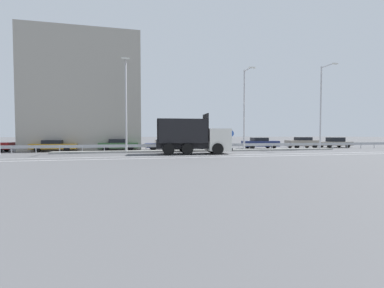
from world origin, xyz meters
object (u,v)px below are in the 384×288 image
at_px(parked_car_5, 260,143).
at_px(median_road_sign, 231,140).
at_px(street_lamp_1, 126,103).
at_px(parked_car_2, 118,145).
at_px(parked_car_6, 302,143).
at_px(street_lamp_2, 245,106).
at_px(parked_car_7, 335,143).
at_px(parked_car_4, 212,143).
at_px(dump_truck, 202,140).
at_px(parked_car_1, 55,145).
at_px(street_lamp_3, 322,104).
at_px(parked_car_3, 165,144).

bearing_deg(parked_car_5, median_road_sign, -51.55).
relative_size(median_road_sign, street_lamp_1, 0.26).
bearing_deg(parked_car_2, street_lamp_1, 13.36).
xyz_separation_m(parked_car_2, parked_car_6, (23.32, -0.22, 0.07)).
xyz_separation_m(street_lamp_2, parked_car_2, (-13.78, 3.30, -4.28)).
bearing_deg(parked_car_7, median_road_sign, 106.14).
bearing_deg(parked_car_4, dump_truck, -19.97).
relative_size(dump_truck, parked_car_1, 1.51).
bearing_deg(parked_car_5, parked_car_4, -86.25).
relative_size(parked_car_6, parked_car_7, 0.92).
relative_size(median_road_sign, parked_car_1, 0.50).
relative_size(dump_truck, street_lamp_3, 0.72).
xyz_separation_m(street_lamp_2, parked_car_3, (-8.51, 3.63, -4.33)).
xyz_separation_m(street_lamp_1, parked_car_3, (4.27, 3.91, -4.35)).
bearing_deg(parked_car_3, parked_car_6, 86.29).
distance_m(parked_car_1, parked_car_5, 24.03).
distance_m(dump_truck, parked_car_3, 7.43).
height_order(dump_truck, parked_car_6, dump_truck).
bearing_deg(parked_car_7, street_lamp_1, 101.70).
height_order(dump_truck, parked_car_1, dump_truck).
height_order(parked_car_3, parked_car_5, parked_car_5).
bearing_deg(parked_car_5, dump_truck, -49.59).
xyz_separation_m(dump_truck, parked_car_5, (9.54, 6.79, -0.55)).
bearing_deg(dump_truck, median_road_sign, 132.04).
xyz_separation_m(parked_car_5, parked_car_7, (11.32, 0.13, -0.03)).
bearing_deg(parked_car_1, parked_car_4, 93.84).
xyz_separation_m(parked_car_2, parked_car_3, (5.26, 0.34, -0.05)).
bearing_deg(parked_car_6, parked_car_2, 91.77).
xyz_separation_m(parked_car_3, parked_car_6, (18.06, -0.56, 0.11)).
xyz_separation_m(street_lamp_3, parked_car_1, (-29.90, 3.56, -4.77)).
distance_m(dump_truck, parked_car_7, 21.99).
bearing_deg(parked_car_6, parked_car_1, 92.01).
bearing_deg(parked_car_3, parked_car_1, -90.00).
bearing_deg(parked_car_7, parked_car_2, 94.38).
bearing_deg(parked_car_7, dump_truck, 112.02).
bearing_deg(street_lamp_2, street_lamp_1, -178.76).
bearing_deg(street_lamp_3, dump_truck, -169.21).
xyz_separation_m(parked_car_4, parked_car_5, (6.33, -0.13, 0.02)).
xyz_separation_m(dump_truck, parked_car_2, (-7.96, 6.56, -0.59)).
height_order(street_lamp_1, street_lamp_3, street_lamp_3).
bearing_deg(median_road_sign, street_lamp_1, -178.81).
bearing_deg(street_lamp_1, parked_car_3, 42.46).
relative_size(dump_truck, parked_car_5, 1.52).
distance_m(street_lamp_3, parked_car_1, 30.49).
relative_size(dump_truck, median_road_sign, 3.02).
distance_m(parked_car_4, parked_car_5, 6.33).
distance_m(street_lamp_1, parked_car_3, 7.24).
bearing_deg(parked_car_3, street_lamp_1, -49.49).
relative_size(street_lamp_1, parked_car_3, 1.88).
xyz_separation_m(dump_truck, median_road_sign, (4.15, 3.22, -0.03)).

